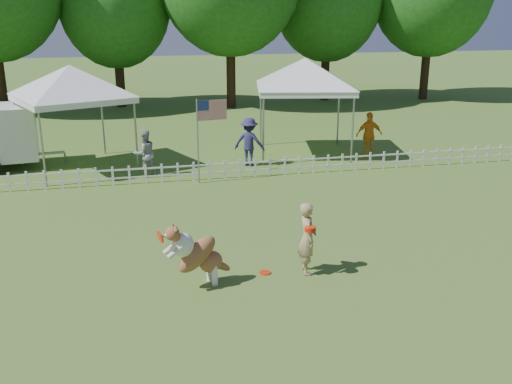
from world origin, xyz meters
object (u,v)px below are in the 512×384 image
(canopy_tent_right, at_px, (304,108))
(spectator_a, at_px, (145,153))
(flag_pole, at_px, (198,142))
(spectator_c, at_px, (369,135))
(spectator_b, at_px, (249,142))
(handler, at_px, (307,238))
(canopy_tent_left, at_px, (74,119))
(frisbee_on_turf, at_px, (265,273))
(dog, at_px, (198,254))

(canopy_tent_right, xyz_separation_m, spectator_a, (-5.89, -1.80, -0.97))
(flag_pole, xyz_separation_m, spectator_c, (6.51, 1.95, -0.49))
(canopy_tent_right, height_order, spectator_b, canopy_tent_right)
(handler, bearing_deg, canopy_tent_right, -10.35)
(spectator_a, xyz_separation_m, spectator_c, (8.10, 0.83, 0.06))
(spectator_a, xyz_separation_m, spectator_b, (3.58, 0.63, 0.07))
(spectator_a, height_order, spectator_c, spectator_c)
(canopy_tent_left, height_order, spectator_a, canopy_tent_left)
(spectator_b, bearing_deg, canopy_tent_left, 20.11)
(handler, bearing_deg, spectator_c, -23.95)
(spectator_b, bearing_deg, canopy_tent_right, -124.00)
(frisbee_on_turf, bearing_deg, spectator_b, 80.15)
(canopy_tent_left, relative_size, spectator_b, 2.04)
(canopy_tent_right, bearing_deg, frisbee_on_turf, -100.03)
(handler, xyz_separation_m, spectator_b, (0.62, 8.62, 0.08))
(canopy_tent_right, relative_size, spectator_b, 2.07)
(canopy_tent_left, distance_m, spectator_c, 10.38)
(spectator_a, relative_size, spectator_b, 0.92)
(dog, bearing_deg, flag_pole, 65.73)
(canopy_tent_left, bearing_deg, canopy_tent_right, -20.59)
(dog, distance_m, frisbee_on_turf, 1.57)
(spectator_c, bearing_deg, spectator_a, 10.05)
(flag_pole, bearing_deg, frisbee_on_turf, -95.46)
(frisbee_on_turf, relative_size, spectator_c, 0.15)
(spectator_c, bearing_deg, spectator_b, 6.75)
(spectator_a, bearing_deg, canopy_tent_left, -54.26)
(flag_pole, distance_m, spectator_b, 2.69)
(flag_pole, bearing_deg, spectator_b, 31.57)
(handler, height_order, dog, handler)
(spectator_b, bearing_deg, handler, 114.88)
(flag_pole, bearing_deg, dog, -107.03)
(handler, bearing_deg, dog, 99.59)
(handler, bearing_deg, spectator_a, 26.62)
(canopy_tent_left, xyz_separation_m, flag_pole, (3.81, -2.66, -0.38))
(handler, bearing_deg, canopy_tent_left, 34.80)
(frisbee_on_turf, bearing_deg, dog, -169.04)
(frisbee_on_turf, height_order, spectator_b, spectator_b)
(frisbee_on_turf, distance_m, canopy_tent_left, 10.47)
(handler, height_order, spectator_b, spectator_b)
(dog, bearing_deg, canopy_tent_right, 45.36)
(spectator_a, bearing_deg, spectator_c, 166.33)
(handler, distance_m, flag_pole, 7.02)
(dog, distance_m, canopy_tent_right, 11.24)
(handler, relative_size, frisbee_on_turf, 6.27)
(canopy_tent_right, distance_m, flag_pole, 5.21)
(spectator_c, bearing_deg, canopy_tent_left, 0.29)
(handler, relative_size, spectator_a, 0.99)
(spectator_c, bearing_deg, handler, 63.95)
(spectator_a, distance_m, spectator_b, 3.64)
(canopy_tent_right, distance_m, spectator_c, 2.58)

